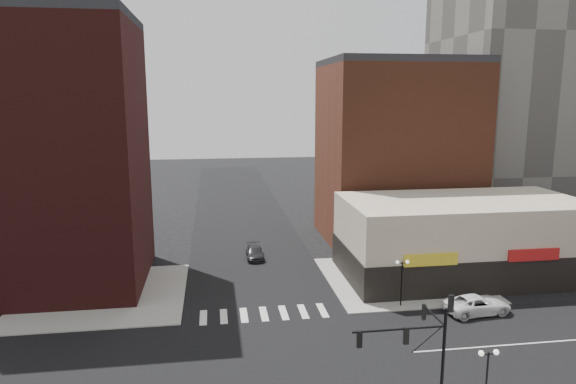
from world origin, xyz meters
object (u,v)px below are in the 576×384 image
object	(u,v)px
street_lamp_ne	(402,271)
white_suv	(477,304)
dark_sedan_north	(255,253)
street_lamp_se_a	(488,366)
traffic_signal	(425,342)

from	to	relation	value
street_lamp_ne	white_suv	size ratio (longest dim) A/B	0.73
street_lamp_ne	white_suv	distance (m)	6.86
dark_sedan_north	street_lamp_se_a	bearing A→B (deg)	-71.06
street_lamp_se_a	street_lamp_ne	size ratio (longest dim) A/B	1.00
street_lamp_ne	dark_sedan_north	distance (m)	19.61
traffic_signal	white_suv	world-z (taller)	traffic_signal
street_lamp_ne	dark_sedan_north	size ratio (longest dim) A/B	0.89
traffic_signal	street_lamp_ne	world-z (taller)	traffic_signal
traffic_signal	street_lamp_ne	size ratio (longest dim) A/B	1.87
traffic_signal	white_suv	xyz separation A→B (m)	(10.73, 13.55, -4.17)
traffic_signal	dark_sedan_north	bearing A→B (deg)	102.27
street_lamp_ne	traffic_signal	bearing A→B (deg)	-106.75
street_lamp_se_a	dark_sedan_north	bearing A→B (deg)	108.54
traffic_signal	dark_sedan_north	distance (m)	32.44
street_lamp_se_a	white_suv	world-z (taller)	street_lamp_se_a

